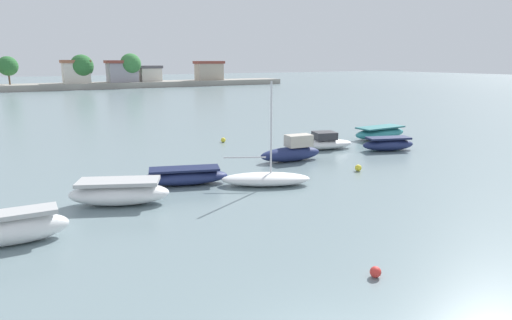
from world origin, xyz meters
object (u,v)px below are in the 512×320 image
at_px(moored_boat_3, 185,176).
at_px(moored_boat_4, 266,179).
at_px(moored_boat_6, 322,143).
at_px(moored_boat_7, 388,144).
at_px(moored_boat_8, 380,133).
at_px(mooring_buoy_2, 375,272).
at_px(moored_boat_2, 119,193).
at_px(mooring_buoy_1, 358,168).
at_px(moored_boat_5, 292,151).
at_px(moored_boat_1, 15,228).
at_px(mooring_buoy_0, 223,140).

relative_size(moored_boat_3, moored_boat_4, 0.89).
bearing_deg(moored_boat_6, moored_boat_4, -128.78).
bearing_deg(moored_boat_7, moored_boat_8, 69.58).
bearing_deg(mooring_buoy_2, moored_boat_8, 44.93).
xyz_separation_m(moored_boat_2, moored_boat_6, (16.72, 5.97, -0.09)).
distance_m(moored_boat_3, mooring_buoy_1, 10.75).
bearing_deg(moored_boat_2, moored_boat_5, 40.05).
height_order(moored_boat_4, moored_boat_7, moored_boat_4).
xyz_separation_m(moored_boat_5, mooring_buoy_1, (1.97, -4.40, -0.46)).
distance_m(moored_boat_5, moored_boat_6, 4.86).
height_order(moored_boat_2, moored_boat_8, moored_boat_2).
bearing_deg(moored_boat_4, moored_boat_1, -143.25).
bearing_deg(mooring_buoy_1, moored_boat_8, 39.20).
bearing_deg(moored_boat_8, moored_boat_1, -162.54).
bearing_deg(moored_boat_1, mooring_buoy_0, 45.32).
bearing_deg(moored_boat_5, mooring_buoy_1, -60.36).
bearing_deg(mooring_buoy_1, moored_boat_2, 177.16).
height_order(moored_boat_2, moored_boat_5, moored_boat_5).
height_order(moored_boat_1, moored_boat_6, moored_boat_6).
distance_m(moored_boat_1, moored_boat_6, 22.92).
xyz_separation_m(moored_boat_2, moored_boat_4, (7.78, -0.61, -0.20)).
xyz_separation_m(moored_boat_7, mooring_buoy_0, (-9.46, 9.30, -0.30)).
bearing_deg(mooring_buoy_2, moored_boat_3, 96.32).
bearing_deg(moored_boat_4, mooring_buoy_1, 25.78).
bearing_deg(moored_boat_3, moored_boat_6, 36.06).
distance_m(moored_boat_1, moored_boat_7, 25.90).
bearing_deg(moored_boat_4, moored_boat_5, 69.38).
bearing_deg(mooring_buoy_2, moored_boat_4, 77.64).
distance_m(moored_boat_6, moored_boat_8, 7.35).
distance_m(moored_boat_2, mooring_buoy_0, 16.74).
distance_m(moored_boat_6, mooring_buoy_0, 8.35).
xyz_separation_m(moored_boat_3, mooring_buoy_0, (7.37, 10.58, -0.25)).
relative_size(moored_boat_8, mooring_buoy_1, 13.42).
relative_size(moored_boat_4, mooring_buoy_1, 13.78).
xyz_separation_m(mooring_buoy_0, mooring_buoy_2, (-5.91, -23.77, -0.02)).
relative_size(moored_boat_1, moored_boat_3, 0.76).
distance_m(moored_boat_1, mooring_buoy_2, 13.13).
xyz_separation_m(moored_boat_2, mooring_buoy_0, (11.32, 12.33, -0.38)).
distance_m(moored_boat_2, moored_boat_3, 4.32).
relative_size(moored_boat_5, mooring_buoy_0, 11.51).
bearing_deg(mooring_buoy_2, mooring_buoy_1, 49.98).
relative_size(moored_boat_3, mooring_buoy_2, 13.79).
distance_m(moored_boat_7, mooring_buoy_2, 21.11).
bearing_deg(moored_boat_8, mooring_buoy_0, 155.81).
bearing_deg(moored_boat_6, moored_boat_7, -21.07).
bearing_deg(moored_boat_2, moored_boat_3, 47.48).
bearing_deg(moored_boat_6, mooring_buoy_2, -108.17).
relative_size(moored_boat_2, moored_boat_3, 1.00).
xyz_separation_m(moored_boat_1, moored_boat_6, (21.18, 8.76, -0.12)).
height_order(moored_boat_3, moored_boat_7, moored_boat_7).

